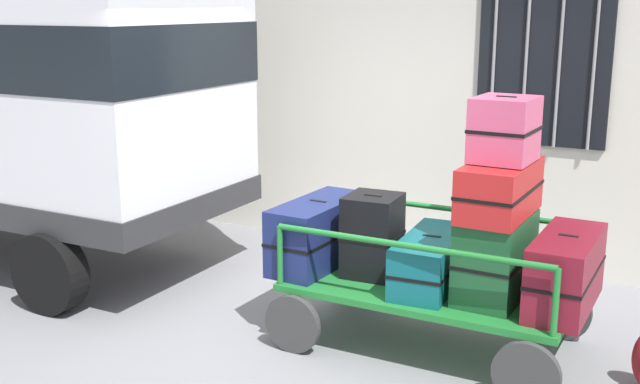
{
  "coord_description": "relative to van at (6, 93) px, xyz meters",
  "views": [
    {
      "loc": [
        2.8,
        -4.85,
        2.54
      ],
      "look_at": [
        0.04,
        0.36,
        1.1
      ],
      "focal_mm": 43.31,
      "sensor_mm": 36.0,
      "label": 1
    }
  ],
  "objects": [
    {
      "name": "ground_plane",
      "position": [
        3.53,
        -0.46,
        -1.68
      ],
      "size": [
        40.0,
        40.0,
        0.0
      ],
      "primitive_type": "plane",
      "color": "gray"
    },
    {
      "name": "suitcase_left_bottom",
      "position": [
        3.56,
        -0.1,
        -0.92
      ],
      "size": [
        0.45,
        1.02,
        0.53
      ],
      "color": "navy",
      "rests_on": "luggage_cart"
    },
    {
      "name": "suitcase_midright_top",
      "position": [
        5.0,
        -0.09,
        0.02
      ],
      "size": [
        0.42,
        0.48,
        0.45
      ],
      "color": "#CC4C72",
      "rests_on": "suitcase_midright_middle"
    },
    {
      "name": "suitcase_midright_middle",
      "position": [
        5.0,
        -0.13,
        -0.4
      ],
      "size": [
        0.43,
        0.84,
        0.38
      ],
      "color": "#B21E1E",
      "rests_on": "suitcase_midright_bottom"
    },
    {
      "name": "building_wall",
      "position": [
        3.54,
        2.11,
        0.82
      ],
      "size": [
        12.0,
        0.38,
        5.0
      ],
      "color": "silver",
      "rests_on": "ground"
    },
    {
      "name": "luggage_cart",
      "position": [
        4.52,
        -0.1,
        -1.28
      ],
      "size": [
        2.17,
        1.24,
        0.5
      ],
      "color": "#1E722D",
      "rests_on": "ground"
    },
    {
      "name": "suitcase_right_bottom",
      "position": [
        5.48,
        -0.1,
        -0.93
      ],
      "size": [
        0.39,
        0.95,
        0.52
      ],
      "color": "maroon",
      "rests_on": "luggage_cart"
    },
    {
      "name": "suitcase_midright_bottom",
      "position": [
        5.0,
        -0.14,
        -0.89
      ],
      "size": [
        0.44,
        0.76,
        0.6
      ],
      "color": "#194C28",
      "rests_on": "luggage_cart"
    },
    {
      "name": "suitcase_center_bottom",
      "position": [
        4.52,
        -0.13,
        -0.99
      ],
      "size": [
        0.46,
        0.98,
        0.39
      ],
      "color": "#0F5960",
      "rests_on": "luggage_cart"
    },
    {
      "name": "van",
      "position": [
        0.0,
        0.0,
        0.0
      ],
      "size": [
        4.65,
        2.09,
        2.73
      ],
      "color": "silver",
      "rests_on": "ground"
    },
    {
      "name": "suitcase_midleft_bottom",
      "position": [
        4.04,
        -0.12,
        -0.87
      ],
      "size": [
        0.43,
        0.44,
        0.64
      ],
      "color": "black",
      "rests_on": "luggage_cart"
    },
    {
      "name": "cart_railing",
      "position": [
        4.52,
        -0.1,
        -0.8
      ],
      "size": [
        2.05,
        1.1,
        0.47
      ],
      "color": "#1E722D",
      "rests_on": "luggage_cart"
    }
  ]
}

